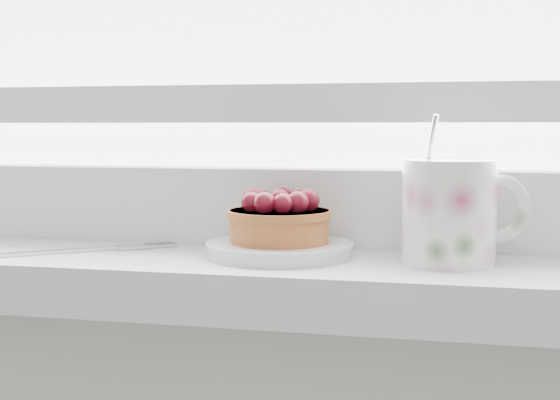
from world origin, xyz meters
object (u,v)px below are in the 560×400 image
(raspberry_tart, at_px, (279,219))
(fork, at_px, (80,250))
(saucer, at_px, (279,249))
(floral_mug, at_px, (452,210))

(raspberry_tart, xyz_separation_m, fork, (-0.18, -0.02, -0.03))
(saucer, relative_size, floral_mug, 1.04)
(saucer, bearing_deg, fork, -174.64)
(floral_mug, bearing_deg, fork, -177.74)
(saucer, relative_size, fork, 0.85)
(saucer, distance_m, fork, 0.18)
(raspberry_tart, distance_m, floral_mug, 0.14)
(saucer, height_order, raspberry_tart, raspberry_tart)
(saucer, xyz_separation_m, raspberry_tart, (-0.00, 0.00, 0.03))
(saucer, distance_m, raspberry_tart, 0.03)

